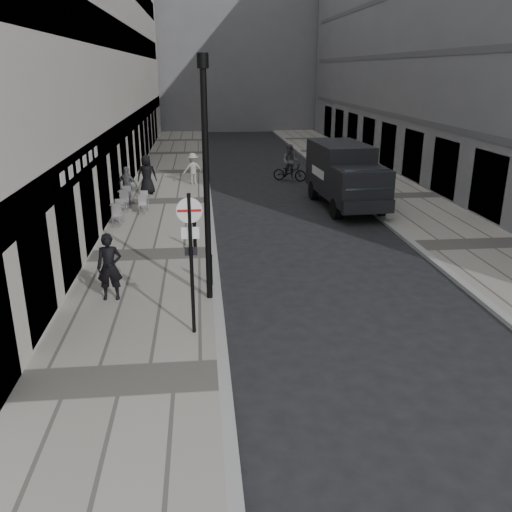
{
  "coord_description": "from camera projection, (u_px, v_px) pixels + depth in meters",
  "views": [
    {
      "loc": [
        -0.33,
        -6.72,
        5.84
      ],
      "look_at": [
        0.99,
        6.1,
        1.4
      ],
      "focal_mm": 38.0,
      "sensor_mm": 36.0,
      "label": 1
    }
  ],
  "objects": [
    {
      "name": "pedestrian_a",
      "position": [
        127.0,
        186.0,
        24.08
      ],
      "size": [
        1.07,
        0.77,
        1.69
      ],
      "primitive_type": "imported",
      "rotation": [
        0.0,
        0.0,
        2.73
      ],
      "color": "#5D5D62",
      "rests_on": "sidewalk"
    },
    {
      "name": "far_sidewalk",
      "position": [
        396.0,
        197.0,
        26.03
      ],
      "size": [
        4.0,
        60.0,
        0.12
      ],
      "primitive_type": "cube",
      "color": "gray",
      "rests_on": "ground"
    },
    {
      "name": "panel_van",
      "position": [
        344.0,
        173.0,
        23.9
      ],
      "size": [
        2.45,
        5.92,
        2.74
      ],
      "rotation": [
        0.0,
        0.0,
        0.05
      ],
      "color": "black",
      "rests_on": "ground"
    },
    {
      "name": "walking_man",
      "position": [
        110.0,
        267.0,
        13.99
      ],
      "size": [
        0.65,
        0.43,
        1.78
      ],
      "primitive_type": "imported",
      "rotation": [
        0.0,
        0.0,
        0.01
      ],
      "color": "black",
      "rests_on": "sidewalk"
    },
    {
      "name": "building_left",
      "position": [
        84.0,
        5.0,
        27.78
      ],
      "size": [
        4.0,
        45.0,
        18.0
      ],
      "primitive_type": "cube",
      "color": "beige",
      "rests_on": "ground"
    },
    {
      "name": "pedestrian_c",
      "position": [
        147.0,
        175.0,
        25.99
      ],
      "size": [
        0.95,
        0.64,
        1.89
      ],
      "primitive_type": "imported",
      "rotation": [
        0.0,
        0.0,
        3.18
      ],
      "color": "black",
      "rests_on": "sidewalk"
    },
    {
      "name": "sidewalk",
      "position": [
        165.0,
        202.0,
        24.97
      ],
      "size": [
        4.0,
        60.0,
        0.12
      ],
      "primitive_type": "cube",
      "color": "gray",
      "rests_on": "ground"
    },
    {
      "name": "cafe_table_far",
      "position": [
        126.0,
        198.0,
        23.42
      ],
      "size": [
        0.7,
        1.58,
        0.9
      ],
      "color": "#B3B3B5",
      "rests_on": "sidewalk"
    },
    {
      "name": "ground",
      "position": [
        232.0,
        474.0,
        8.25
      ],
      "size": [
        120.0,
        120.0,
        0.0
      ],
      "primitive_type": "plane",
      "color": "black",
      "rests_on": "ground"
    },
    {
      "name": "lamppost",
      "position": [
        206.0,
        170.0,
        13.27
      ],
      "size": [
        0.27,
        0.27,
        6.09
      ],
      "color": "black",
      "rests_on": "sidewalk"
    },
    {
      "name": "pedestrian_b",
      "position": [
        193.0,
        169.0,
        28.34
      ],
      "size": [
        1.15,
        0.8,
        1.62
      ],
      "primitive_type": "imported",
      "rotation": [
        0.0,
        0.0,
        3.34
      ],
      "color": "#ACA89F",
      "rests_on": "sidewalk"
    },
    {
      "name": "building_far",
      "position": [
        213.0,
        18.0,
        57.48
      ],
      "size": [
        24.0,
        16.0,
        22.0
      ],
      "primitive_type": "cube",
      "color": "slate",
      "rests_on": "ground"
    },
    {
      "name": "cafe_table_mid",
      "position": [
        144.0,
        202.0,
        23.03
      ],
      "size": [
        0.62,
        1.4,
        0.8
      ],
      "color": "silver",
      "rests_on": "sidewalk"
    },
    {
      "name": "bollard_near",
      "position": [
        195.0,
        237.0,
        18.02
      ],
      "size": [
        0.12,
        0.12,
        0.91
      ],
      "primitive_type": "cylinder",
      "color": "black",
      "rests_on": "sidewalk"
    },
    {
      "name": "cafe_table_near",
      "position": [
        119.0,
        212.0,
        21.29
      ],
      "size": [
        0.66,
        1.5,
        0.85
      ],
      "color": "silver",
      "rests_on": "sidewalk"
    },
    {
      "name": "sign_post",
      "position": [
        191.0,
        246.0,
        11.79
      ],
      "size": [
        0.56,
        0.09,
        3.25
      ],
      "rotation": [
        0.0,
        0.0,
        0.02
      ],
      "color": "black",
      "rests_on": "sidewalk"
    },
    {
      "name": "bollard_far",
      "position": [
        211.0,
        271.0,
        15.07
      ],
      "size": [
        0.11,
        0.11,
        0.85
      ],
      "primitive_type": "cylinder",
      "color": "black",
      "rests_on": "sidewalk"
    },
    {
      "name": "cyclist",
      "position": [
        290.0,
        167.0,
        29.78
      ],
      "size": [
        1.97,
        1.37,
        2.01
      ],
      "rotation": [
        0.0,
        0.0,
        -0.43
      ],
      "color": "black",
      "rests_on": "ground"
    }
  ]
}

